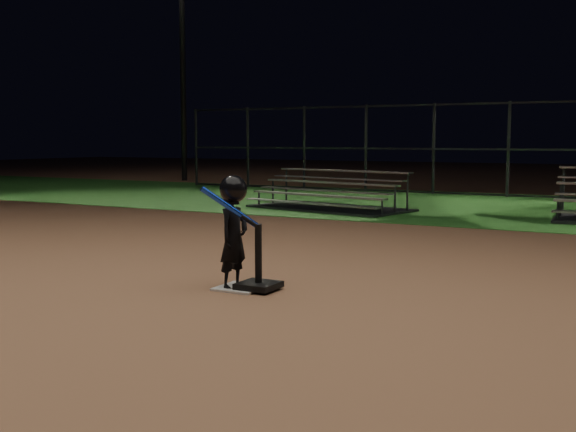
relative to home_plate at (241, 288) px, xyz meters
The scene contains 8 objects.
ground 0.01m from the home_plate, ahead, with size 80.00×80.00×0.00m, color #A06B48.
grass_strip 10.00m from the home_plate, 90.00° to the left, with size 60.00×8.00×0.01m, color #235D1E.
home_plate is the anchor object (origin of this frame).
batting_tee 0.23m from the home_plate, ahead, with size 0.38×0.38×0.65m.
child_batter 0.61m from the home_plate, 161.13° to the right, with size 0.46×0.57×1.15m.
bleacher_left 8.22m from the home_plate, 109.12° to the left, with size 3.70×2.35×0.84m.
backstop_fence 13.06m from the home_plate, 90.00° to the left, with size 20.08×0.08×2.50m.
light_pole_left 19.79m from the home_plate, 128.77° to the left, with size 0.90×0.53×8.30m.
Camera 1 is at (3.78, -5.92, 1.51)m, focal length 43.91 mm.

